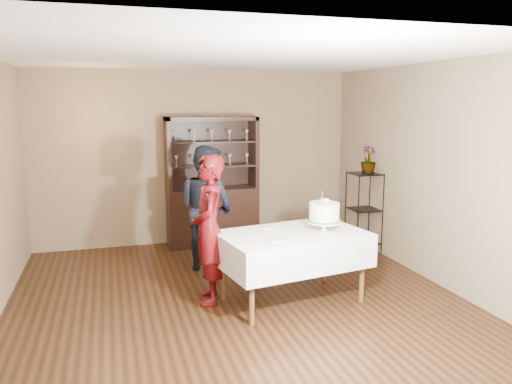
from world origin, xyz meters
TOP-DOWN VIEW (x-y plane):
  - floor at (0.00, 0.00)m, footprint 5.00×5.00m
  - ceiling at (0.00, 0.00)m, footprint 5.00×5.00m
  - back_wall at (0.00, 2.50)m, footprint 5.00×0.02m
  - wall_right at (2.50, 0.00)m, footprint 0.02×5.00m
  - china_hutch at (0.20, 2.25)m, footprint 1.40×0.48m
  - plant_etagere at (2.28, 1.20)m, footprint 0.42×0.42m
  - cake_table at (0.59, -0.28)m, footprint 1.72×1.22m
  - woman at (-0.30, -0.03)m, footprint 0.48×0.66m
  - man at (-0.12, 1.09)m, footprint 0.99×1.03m
  - cake at (0.94, -0.34)m, footprint 0.40×0.40m
  - plate_near at (0.34, -0.54)m, footprint 0.21×0.21m
  - plate_far at (0.39, 0.00)m, footprint 0.19×0.19m
  - potted_plant at (2.31, 1.19)m, footprint 0.25×0.25m

SIDE VIEW (x-z plane):
  - floor at x=0.00m, z-range 0.00..0.00m
  - cake_table at x=0.59m, z-range 0.21..1.00m
  - plant_etagere at x=2.28m, z-range 0.05..1.25m
  - china_hutch at x=0.20m, z-range -0.34..1.66m
  - plate_near at x=0.34m, z-range 0.79..0.81m
  - plate_far at x=0.39m, z-range 0.79..0.81m
  - woman at x=-0.30m, z-range 0.00..1.66m
  - man at x=-0.12m, z-range 0.00..1.67m
  - cake at x=0.94m, z-range 0.74..1.26m
  - back_wall at x=0.00m, z-range 0.00..2.70m
  - wall_right at x=2.50m, z-range 0.00..2.70m
  - potted_plant at x=2.31m, z-range 1.19..1.59m
  - ceiling at x=0.00m, z-range 2.70..2.70m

